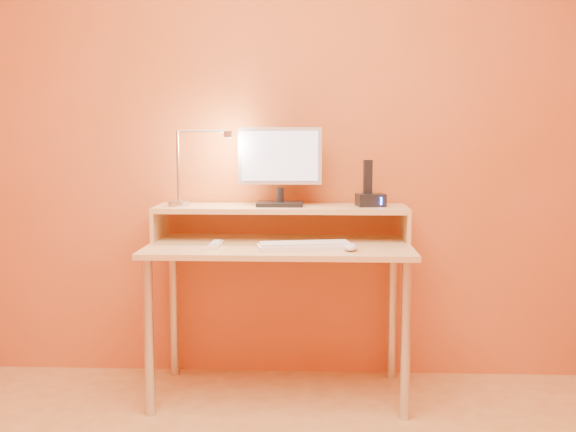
{
  "coord_description": "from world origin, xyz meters",
  "views": [
    {
      "loc": [
        0.17,
        -1.81,
        1.21
      ],
      "look_at": [
        0.04,
        1.13,
        0.86
      ],
      "focal_mm": 41.36,
      "sensor_mm": 36.0,
      "label": 1
    }
  ],
  "objects_px": {
    "lamp_base": "(179,203)",
    "keyboard": "(305,247)",
    "mouse": "(351,247)",
    "monitor_panel": "(280,156)",
    "remote_control": "(215,245)",
    "phone_dock": "(371,200)"
  },
  "relations": [
    {
      "from": "monitor_panel",
      "to": "lamp_base",
      "type": "xyz_separation_m",
      "value": [
        -0.48,
        -0.04,
        -0.23
      ]
    },
    {
      "from": "phone_dock",
      "to": "keyboard",
      "type": "relative_size",
      "value": 0.32
    },
    {
      "from": "phone_dock",
      "to": "remote_control",
      "type": "distance_m",
      "value": 0.77
    },
    {
      "from": "monitor_panel",
      "to": "mouse",
      "type": "bearing_deg",
      "value": -45.71
    },
    {
      "from": "lamp_base",
      "to": "phone_dock",
      "type": "bearing_deg",
      "value": 1.88
    },
    {
      "from": "mouse",
      "to": "remote_control",
      "type": "relative_size",
      "value": 0.58
    },
    {
      "from": "keyboard",
      "to": "mouse",
      "type": "bearing_deg",
      "value": -18.82
    },
    {
      "from": "monitor_panel",
      "to": "remote_control",
      "type": "relative_size",
      "value": 2.33
    },
    {
      "from": "lamp_base",
      "to": "keyboard",
      "type": "height_order",
      "value": "lamp_base"
    },
    {
      "from": "monitor_panel",
      "to": "lamp_base",
      "type": "bearing_deg",
      "value": -175.61
    },
    {
      "from": "mouse",
      "to": "remote_control",
      "type": "distance_m",
      "value": 0.6
    },
    {
      "from": "keyboard",
      "to": "monitor_panel",
      "type": "bearing_deg",
      "value": 101.43
    },
    {
      "from": "phone_dock",
      "to": "keyboard",
      "type": "distance_m",
      "value": 0.46
    },
    {
      "from": "lamp_base",
      "to": "keyboard",
      "type": "bearing_deg",
      "value": -23.25
    },
    {
      "from": "lamp_base",
      "to": "keyboard",
      "type": "distance_m",
      "value": 0.68
    },
    {
      "from": "monitor_panel",
      "to": "keyboard",
      "type": "height_order",
      "value": "monitor_panel"
    },
    {
      "from": "phone_dock",
      "to": "keyboard",
      "type": "height_order",
      "value": "phone_dock"
    },
    {
      "from": "remote_control",
      "to": "lamp_base",
      "type": "bearing_deg",
      "value": 134.45
    },
    {
      "from": "keyboard",
      "to": "mouse",
      "type": "height_order",
      "value": "mouse"
    },
    {
      "from": "monitor_panel",
      "to": "mouse",
      "type": "height_order",
      "value": "monitor_panel"
    },
    {
      "from": "lamp_base",
      "to": "mouse",
      "type": "xyz_separation_m",
      "value": [
        0.81,
        -0.29,
        -0.16
      ]
    },
    {
      "from": "keyboard",
      "to": "mouse",
      "type": "distance_m",
      "value": 0.2
    }
  ]
}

